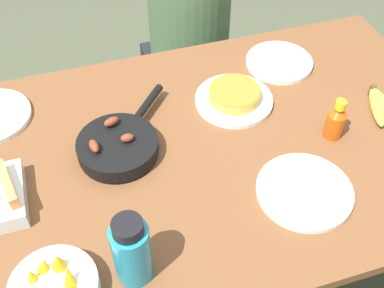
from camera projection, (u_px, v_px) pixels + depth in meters
ground_plane at (192, 273)px, 1.90m from camera, size 14.00×14.00×0.00m
dining_table at (192, 171)px, 1.44m from camera, size 1.66×0.96×0.72m
banana_bunch at (381, 105)px, 1.48m from camera, size 0.11×0.17×0.04m
skillet at (119, 146)px, 1.35m from camera, size 0.30×0.33×0.08m
frittata_plate_center at (234, 97)px, 1.50m from camera, size 0.24×0.24×0.05m
empty_plate_far_left at (279, 62)px, 1.64m from camera, size 0.23×0.23×0.02m
empty_plate_far_right at (304, 191)px, 1.26m from camera, size 0.25×0.25×0.02m
water_bottle at (132, 251)px, 1.05m from camera, size 0.09×0.09×0.20m
hot_sauce_bottle at (336, 121)px, 1.37m from camera, size 0.05×0.05×0.13m
person_figure at (190, 51)px, 2.09m from camera, size 0.37×0.37×1.18m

